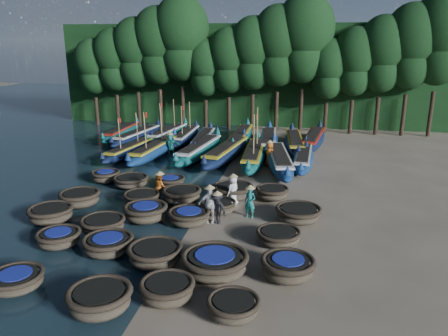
% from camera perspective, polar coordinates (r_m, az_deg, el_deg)
% --- Properties ---
extents(ground, '(120.00, 120.00, 0.00)m').
position_cam_1_polar(ground, '(23.75, -2.37, -4.41)').
color(ground, gray).
rests_on(ground, ground).
extents(foliage_wall, '(40.00, 3.00, 10.00)m').
position_cam_1_polar(foliage_wall, '(45.55, 4.20, 12.01)').
color(foliage_wall, black).
rests_on(foliage_wall, ground).
extents(coracle_1, '(2.30, 2.30, 0.64)m').
position_cam_1_polar(coracle_1, '(17.32, -25.51, -13.06)').
color(coracle_1, '#4B422F').
rests_on(coracle_1, ground).
extents(coracle_2, '(2.52, 2.52, 0.83)m').
position_cam_1_polar(coracle_2, '(15.06, -15.92, -16.15)').
color(coracle_2, '#4B422F').
rests_on(coracle_2, ground).
extents(coracle_3, '(1.89, 1.89, 0.76)m').
position_cam_1_polar(coracle_3, '(15.19, -7.42, -15.48)').
color(coracle_3, '#4B422F').
rests_on(coracle_3, ground).
extents(coracle_4, '(1.85, 1.85, 0.64)m').
position_cam_1_polar(coracle_4, '(14.39, 1.25, -17.64)').
color(coracle_4, '#4B422F').
rests_on(coracle_4, ground).
extents(coracle_5, '(2.13, 2.13, 0.69)m').
position_cam_1_polar(coracle_5, '(19.91, -20.78, -8.52)').
color(coracle_5, '#4B422F').
rests_on(coracle_5, ground).
extents(coracle_6, '(2.47, 2.47, 0.74)m').
position_cam_1_polar(coracle_6, '(18.65, -14.89, -9.59)').
color(coracle_6, '#4B422F').
rests_on(coracle_6, ground).
extents(coracle_7, '(2.28, 2.28, 0.78)m').
position_cam_1_polar(coracle_7, '(17.46, -8.97, -11.01)').
color(coracle_7, '#4B422F').
rests_on(coracle_7, ground).
extents(coracle_8, '(2.89, 2.89, 0.85)m').
position_cam_1_polar(coracle_8, '(16.53, -1.19, -12.29)').
color(coracle_8, '#4B422F').
rests_on(coracle_8, ground).
extents(coracle_9, '(2.25, 2.25, 0.82)m').
position_cam_1_polar(coracle_9, '(16.45, 8.35, -12.68)').
color(coracle_9, '#4B422F').
rests_on(coracle_9, ground).
extents(coracle_10, '(2.54, 2.54, 0.79)m').
position_cam_1_polar(coracle_10, '(22.53, -21.69, -5.57)').
color(coracle_10, '#4B422F').
rests_on(coracle_10, ground).
extents(coracle_11, '(2.24, 2.24, 0.72)m').
position_cam_1_polar(coracle_11, '(20.63, -15.54, -7.11)').
color(coracle_11, '#4B422F').
rests_on(coracle_11, ground).
extents(coracle_12, '(2.25, 2.25, 0.84)m').
position_cam_1_polar(coracle_12, '(21.39, -10.19, -5.67)').
color(coracle_12, '#4B422F').
rests_on(coracle_12, ground).
extents(coracle_13, '(2.03, 2.03, 0.72)m').
position_cam_1_polar(coracle_13, '(20.80, -4.58, -6.32)').
color(coracle_13, '#4B422F').
rests_on(coracle_13, ground).
extents(coracle_14, '(2.26, 2.26, 0.64)m').
position_cam_1_polar(coracle_14, '(19.02, 7.13, -8.82)').
color(coracle_14, '#4B422F').
rests_on(coracle_14, ground).
extents(coracle_15, '(2.58, 2.58, 0.81)m').
position_cam_1_polar(coracle_15, '(24.14, -18.32, -3.74)').
color(coracle_15, '#4B422F').
rests_on(coracle_15, ground).
extents(coracle_16, '(1.96, 1.96, 0.69)m').
position_cam_1_polar(coracle_16, '(23.53, -10.67, -3.87)').
color(coracle_16, '#4B422F').
rests_on(coracle_16, ground).
extents(coracle_17, '(2.11, 2.11, 0.84)m').
position_cam_1_polar(coracle_17, '(23.39, -5.51, -3.55)').
color(coracle_17, '#4B422F').
rests_on(coracle_17, ground).
extents(coracle_18, '(2.17, 2.17, 0.65)m').
position_cam_1_polar(coracle_18, '(22.11, -0.75, -4.98)').
color(coracle_18, '#4B422F').
rests_on(coracle_18, ground).
extents(coracle_19, '(2.24, 2.24, 0.75)m').
position_cam_1_polar(coracle_19, '(21.36, 9.70, -5.85)').
color(coracle_19, '#4B422F').
rests_on(coracle_19, ground).
extents(coracle_20, '(1.95, 1.95, 0.71)m').
position_cam_1_polar(coracle_20, '(27.76, -15.20, -0.99)').
color(coracle_20, '#4B422F').
rests_on(coracle_20, ground).
extents(coracle_21, '(2.39, 2.39, 0.69)m').
position_cam_1_polar(coracle_21, '(26.45, -12.06, -1.68)').
color(coracle_21, '#4B422F').
rests_on(coracle_21, ground).
extents(coracle_22, '(1.93, 1.93, 0.67)m').
position_cam_1_polar(coracle_22, '(25.94, -7.02, -1.80)').
color(coracle_22, '#4B422F').
rests_on(coracle_22, ground).
extents(coracle_23, '(2.30, 2.30, 0.83)m').
position_cam_1_polar(coracle_23, '(23.95, 1.17, -3.02)').
color(coracle_23, '#4B422F').
rests_on(coracle_23, ground).
extents(coracle_24, '(2.19, 2.19, 0.70)m').
position_cam_1_polar(coracle_24, '(24.05, 6.31, -3.21)').
color(coracle_24, '#4B422F').
rests_on(coracle_24, ground).
extents(long_boat_2, '(2.39, 7.34, 3.15)m').
position_cam_1_polar(long_boat_2, '(33.46, -12.22, 2.29)').
color(long_boat_2, '#101F3C').
rests_on(long_boat_2, ground).
extents(long_boat_3, '(2.27, 8.56, 3.65)m').
position_cam_1_polar(long_boat_3, '(32.82, -9.11, 2.33)').
color(long_boat_3, navy).
rests_on(long_boat_3, ground).
extents(long_boat_4, '(2.71, 8.95, 1.59)m').
position_cam_1_polar(long_boat_4, '(32.43, -3.26, 2.39)').
color(long_boat_4, '#0F5654').
rests_on(long_boat_4, ground).
extents(long_boat_5, '(2.99, 9.06, 1.61)m').
position_cam_1_polar(long_boat_5, '(31.67, 0.32, 2.09)').
color(long_boat_5, '#101F3C').
rests_on(long_boat_5, ground).
extents(long_boat_6, '(1.84, 9.00, 3.82)m').
position_cam_1_polar(long_boat_6, '(30.83, 3.91, 1.65)').
color(long_boat_6, '#0F5654').
rests_on(long_boat_6, ground).
extents(long_boat_7, '(3.00, 8.96, 1.60)m').
position_cam_1_polar(long_boat_7, '(29.69, 7.25, 0.97)').
color(long_boat_7, navy).
rests_on(long_boat_7, ground).
extents(long_boat_8, '(1.67, 7.84, 1.38)m').
position_cam_1_polar(long_boat_8, '(30.84, 10.33, 1.26)').
color(long_boat_8, navy).
rests_on(long_boat_8, ground).
extents(long_boat_9, '(1.40, 7.94, 1.40)m').
position_cam_1_polar(long_boat_9, '(40.05, -13.24, 4.57)').
color(long_boat_9, '#0F5654').
rests_on(long_boat_9, ground).
extents(long_boat_10, '(2.66, 8.08, 1.44)m').
position_cam_1_polar(long_boat_10, '(38.12, -11.26, 4.13)').
color(long_boat_10, '#101F3C').
rests_on(long_boat_10, ground).
extents(long_boat_11, '(2.56, 7.96, 3.42)m').
position_cam_1_polar(long_boat_11, '(38.63, -7.34, 4.46)').
color(long_boat_11, '#0F5654').
rests_on(long_boat_11, ground).
extents(long_boat_12, '(1.39, 7.83, 3.32)m').
position_cam_1_polar(long_boat_12, '(37.57, -5.02, 4.17)').
color(long_boat_12, '#101F3C').
rests_on(long_boat_12, ground).
extents(long_boat_13, '(1.93, 8.20, 1.45)m').
position_cam_1_polar(long_boat_13, '(35.95, -2.70, 3.70)').
color(long_boat_13, '#101F3C').
rests_on(long_boat_13, ground).
extents(long_boat_14, '(1.58, 8.90, 1.57)m').
position_cam_1_polar(long_boat_14, '(36.86, 2.23, 4.09)').
color(long_boat_14, '#0F5654').
rests_on(long_boat_14, ground).
extents(long_boat_15, '(2.09, 9.06, 1.60)m').
position_cam_1_polar(long_boat_15, '(35.43, 5.80, 3.54)').
color(long_boat_15, navy).
rests_on(long_boat_15, ground).
extents(long_boat_16, '(2.24, 8.64, 1.53)m').
position_cam_1_polar(long_boat_16, '(35.10, 9.22, 3.25)').
color(long_boat_16, '#101F3C').
rests_on(long_boat_16, ground).
extents(long_boat_17, '(2.77, 8.73, 1.55)m').
position_cam_1_polar(long_boat_17, '(36.55, 11.62, 3.66)').
color(long_boat_17, '#101F3C').
rests_on(long_boat_17, ground).
extents(fisherman_0, '(0.83, 0.96, 1.85)m').
position_cam_1_polar(fisherman_0, '(22.97, 1.19, -2.79)').
color(fisherman_0, white).
rests_on(fisherman_0, ground).
extents(fisherman_1, '(0.67, 0.55, 1.80)m').
position_cam_1_polar(fisherman_1, '(21.39, 3.41, -4.22)').
color(fisherman_1, '#1B746B').
rests_on(fisherman_1, ground).
extents(fisherman_2, '(0.89, 0.93, 1.71)m').
position_cam_1_polar(fisherman_2, '(24.06, -8.34, -2.23)').
color(fisherman_2, '#B35617').
rests_on(fisherman_2, ground).
extents(fisherman_3, '(1.15, 0.96, 1.74)m').
position_cam_1_polar(fisherman_3, '(20.72, -0.88, -5.16)').
color(fisherman_3, black).
rests_on(fisherman_3, ground).
extents(fisherman_4, '(1.10, 0.55, 2.00)m').
position_cam_1_polar(fisherman_4, '(20.82, -1.89, -4.65)').
color(fisherman_4, white).
rests_on(fisherman_4, ground).
extents(fisherman_5, '(1.60, 0.55, 1.91)m').
position_cam_1_polar(fisherman_5, '(33.17, -7.00, 3.12)').
color(fisherman_5, '#1B746B').
rests_on(fisherman_5, ground).
extents(fisherman_6, '(0.97, 1.02, 1.96)m').
position_cam_1_polar(fisherman_6, '(30.27, 5.97, 1.95)').
color(fisherman_6, '#B35617').
rests_on(fisherman_6, ground).
extents(tree_0, '(3.68, 3.68, 8.68)m').
position_cam_1_polar(tree_0, '(46.69, -16.72, 12.69)').
color(tree_0, black).
rests_on(tree_0, ground).
extents(tree_1, '(4.09, 4.09, 9.65)m').
position_cam_1_polar(tree_1, '(45.67, -14.14, 13.66)').
color(tree_1, black).
rests_on(tree_1, ground).
extents(tree_2, '(4.51, 4.51, 10.63)m').
position_cam_1_polar(tree_2, '(44.76, -11.43, 14.64)').
color(tree_2, black).
rests_on(tree_2, ground).
extents(tree_3, '(4.92, 4.92, 11.60)m').
position_cam_1_polar(tree_3, '(43.96, -8.59, 15.63)').
color(tree_3, black).
rests_on(tree_3, ground).
extents(tree_4, '(5.34, 5.34, 12.58)m').
position_cam_1_polar(tree_4, '(43.28, -5.62, 16.62)').
color(tree_4, black).
rests_on(tree_4, ground).
extents(tree_5, '(3.68, 3.68, 8.68)m').
position_cam_1_polar(tree_5, '(42.78, -2.47, 13.06)').
color(tree_5, black).
rests_on(tree_5, ground).
extents(tree_6, '(4.09, 4.09, 9.65)m').
position_cam_1_polar(tree_6, '(42.30, 0.65, 13.96)').
color(tree_6, black).
rests_on(tree_6, ground).
extents(tree_7, '(4.51, 4.51, 10.63)m').
position_cam_1_polar(tree_7, '(41.94, 3.86, 14.82)').
color(tree_7, black).
rests_on(tree_7, ground).
extents(tree_8, '(4.92, 4.92, 11.60)m').
position_cam_1_polar(tree_8, '(41.73, 7.14, 15.66)').
color(tree_8, black).
rests_on(tree_8, ground).
extents(tree_9, '(5.34, 5.34, 12.58)m').
position_cam_1_polar(tree_9, '(41.65, 10.46, 16.45)').
color(tree_9, black).
rests_on(tree_9, ground).
extents(tree_10, '(3.68, 3.68, 8.68)m').
position_cam_1_polar(tree_10, '(41.77, 13.50, 12.56)').
color(tree_10, black).
rests_on(tree_10, ground).
extents(tree_11, '(4.09, 4.09, 9.65)m').
position_cam_1_polar(tree_11, '(41.91, 16.78, 13.27)').
color(tree_11, black).
rests_on(tree_11, ground).
extents(tree_12, '(4.51, 4.51, 10.63)m').
position_cam_1_polar(tree_12, '(42.19, 20.05, 13.92)').
color(tree_12, black).
rests_on(tree_12, ground).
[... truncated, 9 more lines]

